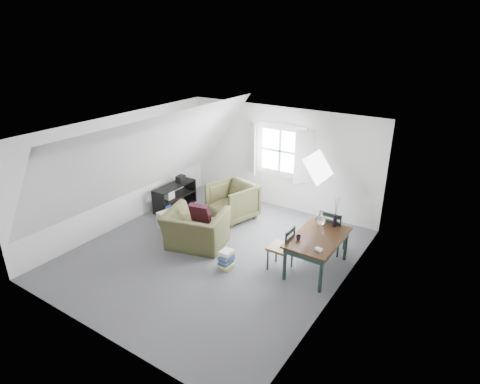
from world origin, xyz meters
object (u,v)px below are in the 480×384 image
Objects in this scene: ottoman at (174,221)px; dining_table at (318,241)px; dining_chair_near at (282,247)px; magazine_stack at (226,260)px; armchair_far at (233,218)px; armchair_near at (197,246)px; dining_chair_far at (333,231)px; media_shelf at (174,198)px.

dining_table is at bearing 3.67° from ottoman.
ottoman is at bearing -75.77° from dining_chair_near.
magazine_stack is at bearing -148.16° from dining_table.
dining_chair_near reaches higher than armchair_far.
armchair_near is 1.93m from dining_chair_near.
ottoman is 1.56× the size of magazine_stack.
armchair_far reaches higher than ottoman.
dining_chair_near is at bearing 54.44° from dining_chair_far.
dining_table is 0.78m from dining_chair_far.
armchair_near is at bearing 161.18° from magazine_stack.
armchair_near reaches higher than ottoman.
ottoman is 0.41× the size of dining_table.
media_shelf reaches higher than magazine_stack.
media_shelf is 3.02m from magazine_stack.
ottoman is at bearing 7.67° from dining_chair_far.
dining_chair_far is 1.24m from dining_chair_near.
armchair_far is 1.59m from media_shelf.
armchair_near is 1.07m from magazine_stack.
armchair_far is 2.74m from dining_table.
dining_table is at bearing -10.47° from media_shelf.
ottoman is 3.49m from dining_chair_far.
dining_table is (2.41, 0.55, 0.60)m from armchair_near.
ottoman is at bearing 160.51° from magazine_stack.
armchair_far is 1.41m from ottoman.
armchair_near reaches higher than magazine_stack.
dining_chair_far is at bearing 16.42° from ottoman.
dining_chair_near reaches higher than dining_table.
dining_chair_far is (2.42, 1.32, 0.47)m from armchair_near.
dining_chair_far is at bearing 170.03° from dining_chair_near.
armchair_near is 2.02m from media_shelf.
dining_table is 3.80× the size of magazine_stack.
dining_table is at bearing 32.08° from magazine_stack.
ottoman is (-0.91, 0.33, 0.19)m from armchair_near.
dining_chair_far reaches higher than dining_chair_near.
dining_table is at bearing -3.94° from armchair_far.
dining_table is 4.10m from media_shelf.
magazine_stack is (2.63, -1.48, -0.09)m from media_shelf.
magazine_stack is at bearing -19.49° from ottoman.
ottoman is 3.35m from dining_table.
media_shelf is at bearing -151.48° from armchair_far.
dining_chair_near is at bearing -16.42° from armchair_far.
dining_chair_far reaches higher than armchair_near.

